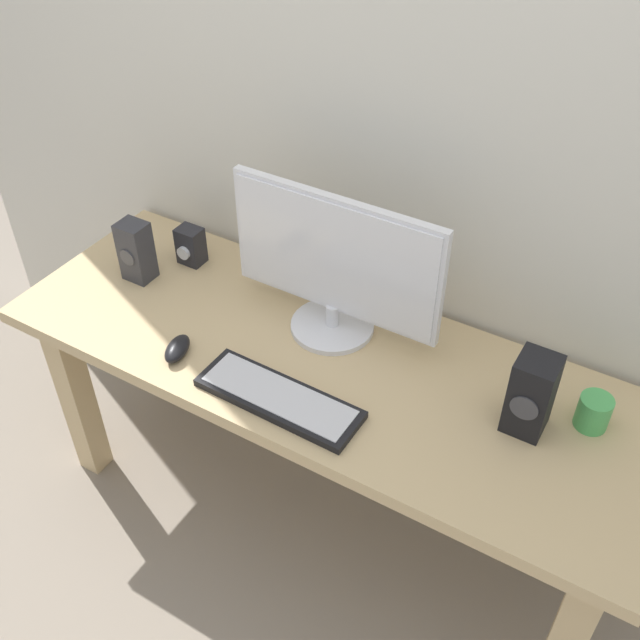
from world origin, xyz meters
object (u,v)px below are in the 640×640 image
keyboard_primary (279,398)px  speaker_left (136,251)px  mouse (177,349)px  coffee_mug (593,412)px  speaker_right (531,394)px  desk (324,388)px  monitor (335,266)px  audio_controller (191,246)px

keyboard_primary → speaker_left: bearing=161.3°
mouse → coffee_mug: 1.04m
speaker_right → desk: bearing=-175.9°
coffee_mug → mouse: bearing=-162.8°
mouse → coffee_mug: coffee_mug is taller
keyboard_primary → speaker_right: (0.54, 0.23, 0.09)m
monitor → speaker_left: monitor is taller
monitor → keyboard_primary: 0.37m
desk → speaker_left: speaker_left is taller
desk → keyboard_primary: (-0.01, -0.19, 0.13)m
monitor → audio_controller: size_ratio=5.08×
monitor → speaker_left: 0.62m
keyboard_primary → audio_controller: bearing=147.1°
desk → speaker_right: bearing=4.1°
keyboard_primary → mouse: bearing=179.1°
mouse → audio_controller: audio_controller is taller
mouse → keyboard_primary: bearing=-16.3°
audio_controller → coffee_mug: 1.22m
monitor → audio_controller: bearing=175.5°
keyboard_primary → speaker_left: size_ratio=2.31×
speaker_right → mouse: bearing=-165.3°
keyboard_primary → mouse: (-0.32, 0.01, 0.01)m
desk → coffee_mug: coffee_mug is taller
mouse → speaker_left: bearing=130.8°
desk → speaker_right: speaker_right is taller
mouse → speaker_right: (0.86, 0.23, 0.08)m
monitor → coffee_mug: 0.72m
keyboard_primary → speaker_left: (-0.63, 0.21, 0.08)m
speaker_left → mouse: bearing=-33.9°
speaker_left → coffee_mug: size_ratio=2.15×
speaker_left → coffee_mug: speaker_left is taller
keyboard_primary → audio_controller: 0.65m
desk → audio_controller: size_ratio=15.13×
audio_controller → monitor: bearing=-4.5°
keyboard_primary → coffee_mug: bearing=24.9°
speaker_left → audio_controller: (0.08, 0.14, -0.03)m
monitor → mouse: size_ratio=5.56×
keyboard_primary → monitor: bearing=94.5°
mouse → audio_controller: (-0.23, 0.35, 0.04)m
mouse → speaker_left: (-0.31, 0.21, 0.07)m
speaker_left → desk: bearing=-1.7°
audio_controller → speaker_left: bearing=-121.3°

